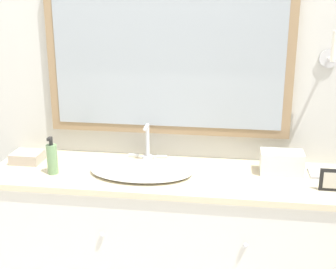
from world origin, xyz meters
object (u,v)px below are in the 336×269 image
at_px(appliance_box, 282,163).
at_px(picture_frame, 332,180).
at_px(soap_bottle, 52,158).
at_px(sink_basin, 142,169).

relative_size(appliance_box, picture_frame, 1.90).
height_order(soap_bottle, picture_frame, soap_bottle).
relative_size(sink_basin, picture_frame, 4.65).
bearing_deg(soap_bottle, sink_basin, 8.80).
xyz_separation_m(soap_bottle, appliance_box, (1.11, 0.17, -0.02)).
distance_m(sink_basin, appliance_box, 0.69).
bearing_deg(appliance_box, picture_frame, -41.26).
bearing_deg(sink_basin, appliance_box, 8.28).
height_order(soap_bottle, appliance_box, soap_bottle).
bearing_deg(appliance_box, sink_basin, -171.72).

